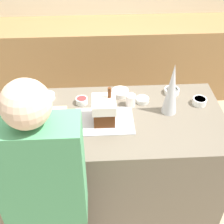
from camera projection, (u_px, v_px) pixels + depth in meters
ground_plane at (118, 193)px, 2.90m from camera, size 12.00×12.00×0.00m
back_cabinet_block at (109, 60)px, 3.91m from camera, size 6.00×0.60×0.93m
kitchen_island at (119, 160)px, 2.62m from camera, size 1.59×0.85×0.91m
baking_tray at (104, 121)px, 2.30m from camera, size 0.43×0.32×0.01m
gingerbread_house at (104, 110)px, 2.23m from camera, size 0.17×0.19×0.27m
decorative_tree at (172, 89)px, 2.26m from camera, size 0.11×0.11×0.42m
candy_bowl_far_right at (120, 92)px, 2.55m from camera, size 0.14×0.14×0.04m
candy_bowl_behind_tray at (142, 100)px, 2.48m from camera, size 0.10×0.10×0.04m
candy_bowl_near_tray_right at (172, 91)px, 2.57m from camera, size 0.12×0.12×0.04m
candy_bowl_far_left at (200, 101)px, 2.45m from camera, size 0.11×0.11×0.05m
candy_bowl_center_rear at (25, 102)px, 2.44m from camera, size 0.09×0.09×0.05m
candy_bowl_front_corner at (48, 96)px, 2.51m from camera, size 0.12×0.12×0.04m
candy_bowl_beside_tree at (82, 101)px, 2.46m from camera, size 0.09×0.09×0.05m
cookbook at (54, 112)px, 2.37m from camera, size 0.19×0.12×0.02m
mug at (131, 100)px, 2.42m from camera, size 0.08×0.08×0.10m
person at (48, 204)px, 1.78m from camera, size 0.45×0.56×1.72m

